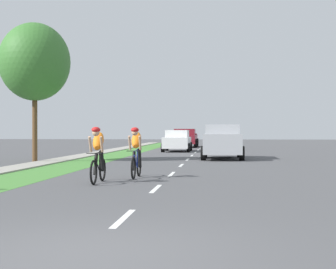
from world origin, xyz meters
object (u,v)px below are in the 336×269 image
at_px(pickup_maroon, 185,138).
at_px(street_tree_near, 35,62).
at_px(cyclist_lead, 98,154).
at_px(suv_silver, 222,141).
at_px(sedan_white, 177,141).
at_px(cyclist_trailing, 136,152).

xyz_separation_m(pickup_maroon, street_tree_near, (-5.70, -21.78, 3.90)).
height_order(cyclist_lead, suv_silver, suv_silver).
distance_m(suv_silver, sedan_white, 9.69).
bearing_deg(sedan_white, suv_silver, -71.10).
distance_m(cyclist_trailing, pickup_maroon, 29.39).
bearing_deg(sedan_white, cyclist_trailing, -88.89).
xyz_separation_m(cyclist_lead, street_tree_near, (-5.32, 9.20, 3.92)).
height_order(cyclist_lead, pickup_maroon, pickup_maroon).
xyz_separation_m(sedan_white, street_tree_near, (-5.74, -12.58, 3.96)).
xyz_separation_m(cyclist_lead, sedan_white, (0.43, 21.79, -0.04)).
bearing_deg(cyclist_trailing, street_tree_near, 128.92).
bearing_deg(cyclist_trailing, pickup_maroon, 90.85).
distance_m(cyclist_lead, suv_silver, 13.12).
height_order(cyclist_lead, cyclist_trailing, same).
relative_size(cyclist_trailing, suv_silver, 0.37).
distance_m(sedan_white, street_tree_near, 14.39).
xyz_separation_m(cyclist_trailing, sedan_white, (-0.39, 20.18, -0.04)).
bearing_deg(suv_silver, street_tree_near, -158.96).
relative_size(cyclist_trailing, pickup_maroon, 0.34).
distance_m(cyclist_lead, pickup_maroon, 30.99).
distance_m(sedan_white, pickup_maroon, 9.20).
bearing_deg(pickup_maroon, cyclist_trailing, -89.15).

